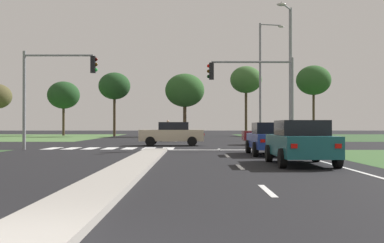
{
  "coord_description": "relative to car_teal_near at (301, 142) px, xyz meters",
  "views": [
    {
      "loc": [
        1.92,
        -5.17,
        1.37
      ],
      "look_at": [
        1.88,
        26.38,
        1.62
      ],
      "focal_mm": 47.24,
      "sensor_mm": 36.0,
      "label": 1
    }
  ],
  "objects": [
    {
      "name": "pedestrian_at_median",
      "position": [
        -5.91,
        26.94,
        0.38
      ],
      "size": [
        0.34,
        0.34,
        1.71
      ],
      "rotation": [
        0.0,
        0.0,
        2.66
      ],
      "color": "maroon",
      "rests_on": "median_island_far"
    },
    {
      "name": "crosswalk_bar_third",
      "position": [
        -9.8,
        12.41,
        -0.79
      ],
      "size": [
        0.7,
        2.8,
        0.01
      ],
      "primitive_type": "cube",
      "color": "silver",
      "rests_on": "ground"
    },
    {
      "name": "treeline_sixth",
      "position": [
        12.47,
        49.78,
        6.59
      ],
      "size": [
        4.64,
        4.64,
        9.39
      ],
      "color": "#423323",
      "rests_on": "ground"
    },
    {
      "name": "car_beige_second",
      "position": [
        -5.13,
        16.68,
        0.02
      ],
      "size": [
        4.36,
        2.09,
        1.59
      ],
      "rotation": [
        0.0,
        0.0,
        1.57
      ],
      "color": "#BCAD8E",
      "rests_on": "ground"
    },
    {
      "name": "lane_dash_near",
      "position": [
        -2.2,
        -6.98,
        -0.79
      ],
      "size": [
        0.14,
        2.0,
        0.01
      ],
      "primitive_type": "cube",
      "color": "silver",
      "rests_on": "ground"
    },
    {
      "name": "car_blue_third",
      "position": [
        -0.12,
        5.98,
        -0.02
      ],
      "size": [
        1.96,
        4.48,
        1.51
      ],
      "color": "navy",
      "rests_on": "ground"
    },
    {
      "name": "crosswalk_bar_sixth",
      "position": [
        -6.35,
        12.41,
        -0.79
      ],
      "size": [
        0.7,
        2.8,
        0.01
      ],
      "primitive_type": "cube",
      "color": "silver",
      "rests_on": "ground"
    },
    {
      "name": "treeline_third",
      "position": [
        -13.45,
        45.22,
        5.46
      ],
      "size": [
        3.95,
        3.95,
        7.97
      ],
      "color": "#423323",
      "rests_on": "ground"
    },
    {
      "name": "lane_dash_fourth",
      "position": [
        -2.2,
        11.02,
        -0.79
      ],
      "size": [
        0.14,
        2.0,
        0.01
      ],
      "primitive_type": "cube",
      "color": "silver",
      "rests_on": "ground"
    },
    {
      "name": "street_lamp_third",
      "position": [
        2.47,
        27.37,
        5.01
      ],
      "size": [
        2.33,
        0.69,
        10.49
      ],
      "color": "gray",
      "rests_on": "ground"
    },
    {
      "name": "ground_plane",
      "position": [
        -5.7,
        17.61,
        -0.79
      ],
      "size": [
        200.0,
        200.0,
        0.0
      ],
      "primitive_type": "plane",
      "color": "black"
    },
    {
      "name": "street_lamp_second",
      "position": [
        2.21,
        13.34,
        4.06
      ],
      "size": [
        1.24,
        1.96,
        8.64
      ],
      "color": "gray",
      "rests_on": "ground"
    },
    {
      "name": "edge_line_right",
      "position": [
        1.15,
        -0.39,
        -0.79
      ],
      "size": [
        0.14,
        24.0,
        0.01
      ],
      "primitive_type": "cube",
      "color": "silver",
      "rests_on": "ground"
    },
    {
      "name": "median_island_far",
      "position": [
        -5.7,
        42.61,
        -0.72
      ],
      "size": [
        1.2,
        36.0,
        0.14
      ],
      "primitive_type": "cube",
      "color": "#ADA89E",
      "rests_on": "ground"
    },
    {
      "name": "crosswalk_bar_fourth",
      "position": [
        -8.65,
        12.41,
        -0.79
      ],
      "size": [
        0.7,
        2.8,
        0.01
      ],
      "primitive_type": "cube",
      "color": "silver",
      "rests_on": "ground"
    },
    {
      "name": "car_maroon_fourth",
      "position": [
        1.93,
        18.02,
        -0.02
      ],
      "size": [
        4.21,
        2.03,
        1.5
      ],
      "rotation": [
        0.0,
        0.0,
        1.57
      ],
      "color": "maroon",
      "rests_on": "ground"
    },
    {
      "name": "crosswalk_bar_fifth",
      "position": [
        -7.5,
        12.41,
        -0.79
      ],
      "size": [
        0.7,
        2.8,
        0.01
      ],
      "primitive_type": "cube",
      "color": "silver",
      "rests_on": "ground"
    },
    {
      "name": "traffic_signal_near_left",
      "position": [
        -11.79,
        11.01,
        3.04
      ],
      "size": [
        4.26,
        0.32,
        5.6
      ],
      "color": "gray",
      "rests_on": "ground"
    },
    {
      "name": "treeline_second",
      "position": [
        -21.04,
        50.14,
        4.64
      ],
      "size": [
        4.31,
        4.31,
        7.28
      ],
      "color": "#423323",
      "rests_on": "ground"
    },
    {
      "name": "lane_dash_third",
      "position": [
        -2.2,
        5.02,
        -0.79
      ],
      "size": [
        0.14,
        2.0,
        0.01
      ],
      "primitive_type": "cube",
      "color": "silver",
      "rests_on": "ground"
    },
    {
      "name": "crosswalk_bar_seventh",
      "position": [
        -5.2,
        12.41,
        -0.79
      ],
      "size": [
        0.7,
        2.8,
        0.01
      ],
      "primitive_type": "cube",
      "color": "silver",
      "rests_on": "ground"
    },
    {
      "name": "car_teal_near",
      "position": [
        0.0,
        0.0,
        0.0
      ],
      "size": [
        1.99,
        4.49,
        1.55
      ],
      "color": "#19565B",
      "rests_on": "ground"
    },
    {
      "name": "treeline_fourth",
      "position": [
        -4.68,
        44.62,
        4.89
      ],
      "size": [
        4.84,
        4.84,
        7.77
      ],
      "color": "#423323",
      "rests_on": "ground"
    },
    {
      "name": "median_island_near",
      "position": [
        -5.7,
        -1.39,
        -0.72
      ],
      "size": [
        1.2,
        22.0,
        0.14
      ],
      "primitive_type": "cube",
      "color": "gray",
      "rests_on": "ground"
    },
    {
      "name": "crosswalk_bar_near",
      "position": [
        -12.1,
        12.41,
        -0.79
      ],
      "size": [
        0.7,
        2.8,
        0.01
      ],
      "primitive_type": "cube",
      "color": "silver",
      "rests_on": "ground"
    },
    {
      "name": "lane_dash_second",
      "position": [
        -2.2,
        -0.98,
        -0.79
      ],
      "size": [
        0.14,
        2.0,
        0.01
      ],
      "primitive_type": "cube",
      "color": "silver",
      "rests_on": "ground"
    },
    {
      "name": "treeline_fifth",
      "position": [
        3.39,
        49.37,
        6.62
      ],
      "size": [
        4.21,
        4.21,
        9.25
      ],
      "color": "#423323",
      "rests_on": "ground"
    },
    {
      "name": "crosswalk_bar_second",
      "position": [
        -10.95,
        12.41,
        -0.79
      ],
      "size": [
        0.7,
        2.8,
        0.01
      ],
      "primitive_type": "cube",
      "color": "silver",
      "rests_on": "ground"
    },
    {
      "name": "stop_bar_near",
      "position": [
        -1.9,
        10.61,
        -0.79
      ],
      "size": [
        6.4,
        0.5,
        0.01
      ],
      "primitive_type": "cube",
      "color": "silver",
      "rests_on": "ground"
    },
    {
      "name": "traffic_signal_near_right",
      "position": [
        0.05,
        11.01,
        2.84
      ],
      "size": [
        4.93,
        0.32,
        5.22
      ],
      "color": "gray",
      "rests_on": "ground"
    }
  ]
}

